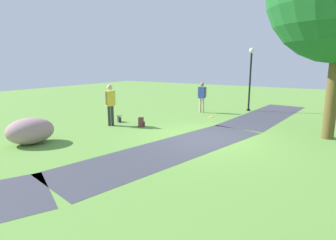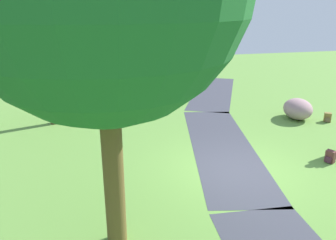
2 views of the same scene
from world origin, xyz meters
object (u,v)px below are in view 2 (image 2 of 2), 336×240
(young_tree_near_path, at_px, (44,31))
(lawn_boulder, at_px, (298,109))
(backpack_by_boulder, at_px, (328,118))
(spare_backpack_on_lawn, at_px, (330,157))

(young_tree_near_path, height_order, lawn_boulder, young_tree_near_path)
(young_tree_near_path, xyz_separation_m, backpack_by_boulder, (-2.64, -11.51, -3.64))
(young_tree_near_path, distance_m, backpack_by_boulder, 12.36)
(backpack_by_boulder, bearing_deg, spare_backpack_on_lawn, 142.40)
(young_tree_near_path, bearing_deg, lawn_boulder, -100.46)
(young_tree_near_path, height_order, spare_backpack_on_lawn, young_tree_near_path)
(lawn_boulder, bearing_deg, backpack_by_boulder, -124.60)
(lawn_boulder, bearing_deg, young_tree_near_path, 79.54)
(young_tree_near_path, relative_size, lawn_boulder, 2.87)
(spare_backpack_on_lawn, bearing_deg, lawn_boulder, -21.30)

